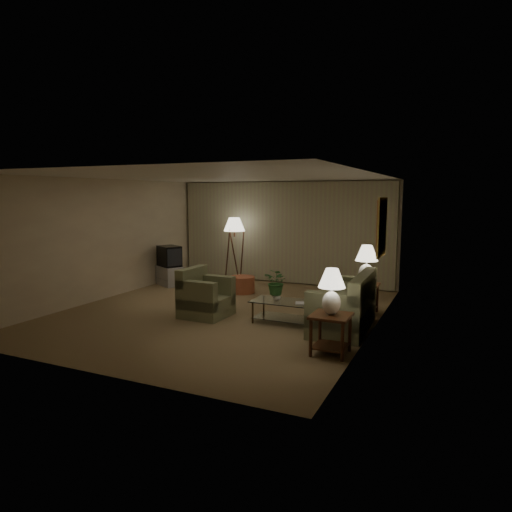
{
  "coord_description": "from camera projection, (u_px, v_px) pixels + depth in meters",
  "views": [
    {
      "loc": [
        4.35,
        -7.87,
        2.36
      ],
      "look_at": [
        0.49,
        0.6,
        1.09
      ],
      "focal_mm": 32.0,
      "sensor_mm": 36.0,
      "label": 1
    }
  ],
  "objects": [
    {
      "name": "ground",
      "position": [
        222.0,
        312.0,
        9.2
      ],
      "size": [
        7.0,
        7.0,
        0.0
      ],
      "primitive_type": "plane",
      "color": "olive",
      "rests_on": "ground"
    },
    {
      "name": "room_shell",
      "position": [
        254.0,
        221.0,
        10.32
      ],
      "size": [
        6.04,
        7.02,
        2.72
      ],
      "color": "beige",
      "rests_on": "ground"
    },
    {
      "name": "sofa",
      "position": [
        343.0,
        307.0,
        8.0
      ],
      "size": [
        1.83,
        1.0,
        0.79
      ],
      "rotation": [
        0.0,
        0.0,
        -1.54
      ],
      "color": "gray",
      "rests_on": "ground"
    },
    {
      "name": "armchair",
      "position": [
        206.0,
        297.0,
        8.83
      ],
      "size": [
        0.91,
        0.87,
        0.74
      ],
      "rotation": [
        0.0,
        0.0,
        1.55
      ],
      "color": "gray",
      "rests_on": "ground"
    },
    {
      "name": "side_table_near",
      "position": [
        331.0,
        327.0,
        6.72
      ],
      "size": [
        0.57,
        0.57,
        0.6
      ],
      "color": "#3A1C0F",
      "rests_on": "ground"
    },
    {
      "name": "side_table_far",
      "position": [
        366.0,
        293.0,
        9.07
      ],
      "size": [
        0.51,
        0.43,
        0.6
      ],
      "color": "#3A1C0F",
      "rests_on": "ground"
    },
    {
      "name": "table_lamp_near",
      "position": [
        332.0,
        288.0,
        6.64
      ],
      "size": [
        0.4,
        0.4,
        0.69
      ],
      "color": "white",
      "rests_on": "side_table_near"
    },
    {
      "name": "table_lamp_far",
      "position": [
        367.0,
        261.0,
        8.98
      ],
      "size": [
        0.44,
        0.44,
        0.76
      ],
      "color": "white",
      "rests_on": "side_table_far"
    },
    {
      "name": "coffee_table",
      "position": [
        284.0,
        308.0,
        8.37
      ],
      "size": [
        1.19,
        0.65,
        0.41
      ],
      "color": "silver",
      "rests_on": "ground"
    },
    {
      "name": "tv_cabinet",
      "position": [
        170.0,
        276.0,
        11.88
      ],
      "size": [
        1.14,
        1.1,
        0.5
      ],
      "primitive_type": "cube",
      "rotation": [
        0.0,
        0.0,
        -0.51
      ],
      "color": "#959597",
      "rests_on": "ground"
    },
    {
      "name": "crt_tv",
      "position": [
        169.0,
        256.0,
        11.81
      ],
      "size": [
        0.99,
        0.97,
        0.53
      ],
      "primitive_type": "cube",
      "rotation": [
        0.0,
        0.0,
        -0.51
      ],
      "color": "black",
      "rests_on": "tv_cabinet"
    },
    {
      "name": "floor_lamp",
      "position": [
        234.0,
        249.0,
        12.13
      ],
      "size": [
        0.57,
        0.57,
        1.74
      ],
      "color": "#3A1C0F",
      "rests_on": "ground"
    },
    {
      "name": "ottoman",
      "position": [
        242.0,
        285.0,
        10.97
      ],
      "size": [
        0.72,
        0.72,
        0.4
      ],
      "primitive_type": "cylinder",
      "rotation": [
        0.0,
        0.0,
        -0.24
      ],
      "color": "#B2623C",
      "rests_on": "ground"
    },
    {
      "name": "vase",
      "position": [
        277.0,
        296.0,
        8.4
      ],
      "size": [
        0.15,
        0.15,
        0.15
      ],
      "primitive_type": "imported",
      "rotation": [
        0.0,
        0.0,
        0.05
      ],
      "color": "white",
      "rests_on": "coffee_table"
    },
    {
      "name": "flowers",
      "position": [
        277.0,
        279.0,
        8.36
      ],
      "size": [
        0.54,
        0.5,
        0.49
      ],
      "primitive_type": "imported",
      "rotation": [
        0.0,
        0.0,
        -0.32
      ],
      "color": "#316D30",
      "rests_on": "vase"
    },
    {
      "name": "book",
      "position": [
        295.0,
        303.0,
        8.15
      ],
      "size": [
        0.22,
        0.26,
        0.02
      ],
      "primitive_type": "imported",
      "rotation": [
        0.0,
        0.0,
        0.33
      ],
      "color": "olive",
      "rests_on": "coffee_table"
    }
  ]
}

